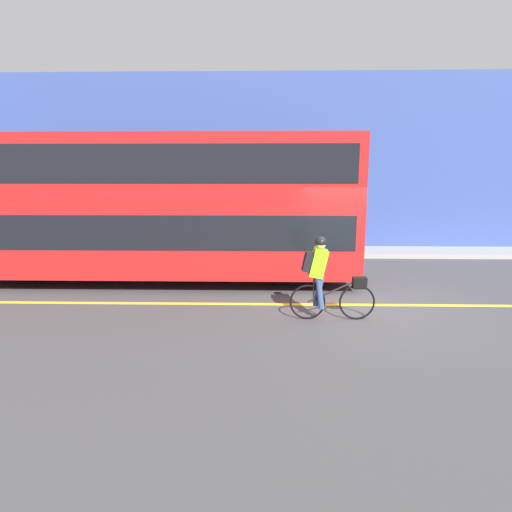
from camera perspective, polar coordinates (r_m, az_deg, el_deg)
The scene contains 7 objects.
ground_plane at distance 9.20m, azimuth 14.57°, elevation -6.43°, with size 80.00×80.00×0.00m, color #424244.
road_center_line at distance 9.03m, azimuth 14.83°, elevation -6.75°, with size 50.00×0.14×0.01m, color yellow.
sidewalk_curb at distance 14.63m, azimuth 9.56°, elevation 0.59°, with size 60.00×1.64×0.15m.
building_facade at distance 15.36m, azimuth 9.42°, elevation 12.84°, with size 60.00×0.30×6.41m.
bus at distance 10.75m, azimuth -15.03°, elevation 7.34°, with size 10.59×2.48×3.73m.
cyclist_on_bike at distance 7.75m, azimuth 9.71°, elevation -2.77°, with size 1.65×0.32×1.63m.
trash_bin at distance 14.32m, azimuth 0.81°, elevation 2.47°, with size 0.56×0.56×0.81m.
Camera 1 is at (-2.10, -8.53, 2.73)m, focal length 28.00 mm.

